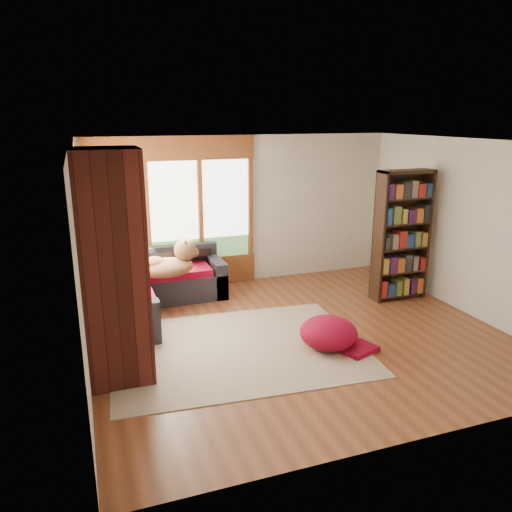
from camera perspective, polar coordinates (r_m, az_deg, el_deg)
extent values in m
plane|color=brown|center=(7.00, 4.86, -8.92)|extent=(5.50, 5.50, 0.00)
plane|color=white|center=(6.37, 5.41, 12.86)|extent=(5.50, 5.50, 0.00)
cube|color=silver|center=(8.84, -1.63, 5.24)|extent=(5.50, 0.04, 2.60)
cube|color=silver|center=(4.52, 18.42, -6.02)|extent=(5.50, 0.04, 2.60)
cube|color=silver|center=(6.00, -19.56, -0.80)|extent=(0.04, 5.00, 2.60)
cube|color=silver|center=(8.08, 23.19, 2.95)|extent=(0.04, 5.00, 2.60)
cube|color=brown|center=(8.52, -9.30, 4.97)|extent=(2.82, 0.10, 1.90)
cube|color=white|center=(8.52, -9.30, 4.97)|extent=(2.54, 0.09, 1.62)
cube|color=brown|center=(7.15, -19.46, 2.20)|extent=(0.10, 2.62, 1.90)
cube|color=white|center=(7.15, -19.46, 2.20)|extent=(0.09, 2.36, 1.62)
cube|color=gray|center=(7.89, -19.59, 6.37)|extent=(0.03, 0.72, 0.90)
cube|color=#471914|center=(5.66, -15.99, -1.43)|extent=(0.70, 0.70, 2.60)
cube|color=black|center=(8.34, -11.47, -3.49)|extent=(2.20, 0.90, 0.42)
cube|color=black|center=(8.55, -11.96, -0.22)|extent=(2.20, 0.20, 0.38)
cube|color=black|center=(8.49, -4.82, -2.23)|extent=(0.20, 0.90, 0.60)
cube|color=maroon|center=(8.13, -12.14, -2.03)|extent=(1.90, 0.66, 0.12)
cube|color=black|center=(7.68, -15.57, -5.48)|extent=(0.90, 2.20, 0.42)
cube|color=black|center=(7.53, -18.44, -2.89)|extent=(0.20, 2.20, 0.38)
cube|color=black|center=(6.71, -14.95, -7.72)|extent=(0.90, 0.20, 0.60)
cube|color=maroon|center=(7.26, -14.56, -4.36)|extent=(0.66, 1.20, 0.12)
cube|color=maroon|center=(8.16, -15.20, -2.17)|extent=(0.66, 0.66, 0.12)
cube|color=beige|center=(6.58, -2.09, -10.49)|extent=(3.35, 2.66, 0.01)
cube|color=black|center=(8.60, 18.65, 2.42)|extent=(0.04, 0.30, 2.11)
cube|color=black|center=(8.10, 13.82, 2.01)|extent=(0.04, 0.30, 2.11)
cube|color=black|center=(8.45, 15.76, 2.44)|extent=(0.90, 0.02, 2.11)
cube|color=black|center=(8.62, 15.80, -4.20)|extent=(0.82, 0.28, 0.03)
cube|color=black|center=(8.49, 16.00, -1.66)|extent=(0.82, 0.28, 0.03)
cube|color=black|center=(8.39, 16.21, 0.96)|extent=(0.82, 0.28, 0.03)
cube|color=black|center=(8.30, 16.42, 3.63)|extent=(0.82, 0.28, 0.03)
cube|color=black|center=(8.23, 16.63, 6.36)|extent=(0.82, 0.28, 0.03)
cube|color=black|center=(8.17, 16.86, 9.14)|extent=(0.82, 0.28, 0.03)
cube|color=#726659|center=(8.33, 16.39, 2.19)|extent=(0.78, 0.22, 1.95)
ellipsoid|color=maroon|center=(6.60, 8.30, -8.58)|extent=(0.98, 0.98, 0.41)
ellipsoid|color=brown|center=(7.69, -10.23, -0.86)|extent=(0.89, 0.63, 0.28)
sphere|color=brown|center=(7.73, -8.09, 0.38)|extent=(0.37, 0.37, 0.34)
cone|color=brown|center=(7.68, -8.53, 1.32)|extent=(0.14, 0.14, 0.15)
ellipsoid|color=#3C1F19|center=(7.29, -16.32, -2.26)|extent=(0.56, 0.83, 0.27)
sphere|color=#3C1F19|center=(7.54, -16.45, -0.64)|extent=(0.34, 0.34, 0.33)
cone|color=#3C1F19|center=(7.45, -16.51, 0.22)|extent=(0.13, 0.13, 0.14)
cube|color=black|center=(8.49, -7.21, 0.95)|extent=(0.45, 0.12, 0.45)
cube|color=black|center=(8.39, -11.21, 0.58)|extent=(0.45, 0.12, 0.45)
cube|color=black|center=(7.88, -17.39, -0.85)|extent=(0.45, 0.12, 0.45)
cube|color=black|center=(6.82, -16.95, -3.35)|extent=(0.45, 0.12, 0.45)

